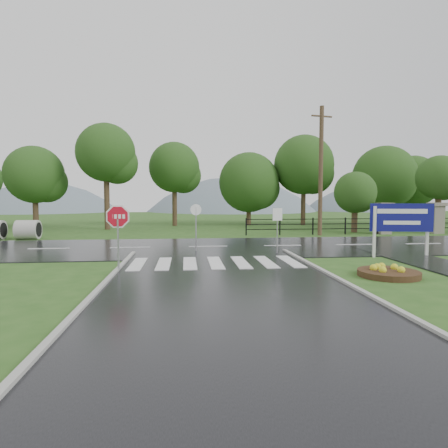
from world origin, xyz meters
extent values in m
plane|color=#2A511B|center=(0.00, 0.00, 0.00)|extent=(120.00, 120.00, 0.00)
cube|color=black|center=(0.00, 10.00, 0.00)|extent=(90.00, 8.00, 0.04)
cube|color=black|center=(8.50, 4.00, 0.00)|extent=(2.20, 11.00, 0.04)
cube|color=silver|center=(-3.00, 5.00, 0.06)|extent=(0.50, 2.80, 0.02)
cube|color=silver|center=(-2.00, 5.00, 0.06)|extent=(0.50, 2.80, 0.02)
cube|color=silver|center=(-1.00, 5.00, 0.06)|extent=(0.50, 2.80, 0.02)
cube|color=silver|center=(0.00, 5.00, 0.06)|extent=(0.50, 2.80, 0.02)
cube|color=silver|center=(1.00, 5.00, 0.06)|extent=(0.50, 2.80, 0.02)
cube|color=silver|center=(2.00, 5.00, 0.06)|extent=(0.50, 2.80, 0.02)
cube|color=silver|center=(3.00, 5.00, 0.06)|extent=(0.50, 2.80, 0.02)
cube|color=#A3A39B|center=(-3.55, -4.00, 0.00)|extent=(0.15, 24.00, 0.12)
cube|color=gray|center=(13.00, 16.00, 1.00)|extent=(0.80, 0.80, 2.00)
cube|color=#6B6659|center=(13.00, 16.00, 2.12)|extent=(1.00, 1.00, 0.24)
cube|color=gray|center=(17.00, 16.00, 1.00)|extent=(0.80, 0.80, 2.00)
cube|color=#6B6659|center=(17.00, 16.00, 2.12)|extent=(1.00, 1.00, 0.24)
cube|color=black|center=(7.75, 16.00, 0.40)|extent=(9.50, 0.05, 0.05)
cube|color=black|center=(7.75, 16.00, 0.75)|extent=(9.50, 0.05, 0.05)
cube|color=black|center=(7.75, 16.00, 1.10)|extent=(9.50, 0.05, 0.05)
cube|color=black|center=(3.00, 16.00, 0.60)|extent=(0.08, 0.08, 1.20)
cube|color=black|center=(12.50, 16.00, 0.60)|extent=(0.08, 0.08, 1.20)
cube|color=black|center=(17.50, 16.00, 0.60)|extent=(0.08, 0.08, 1.20)
sphere|color=slate|center=(-28.00, 65.00, -14.40)|extent=(40.00, 40.00, 40.00)
sphere|color=slate|center=(8.00, 65.00, -17.28)|extent=(48.00, 48.00, 48.00)
sphere|color=slate|center=(36.00, 65.00, -12.96)|extent=(36.00, 36.00, 36.00)
cylinder|color=#9E9B93|center=(-10.98, 15.00, 0.60)|extent=(1.30, 1.20, 1.20)
cube|color=#939399|center=(-3.50, 3.83, 0.92)|extent=(0.06, 0.06, 1.85)
cylinder|color=white|center=(-3.50, 3.84, 1.94)|extent=(1.11, 0.06, 1.11)
cylinder|color=#B60C1E|center=(-3.50, 3.83, 1.94)|extent=(0.97, 0.06, 0.97)
cube|color=silver|center=(7.00, 5.98, 1.11)|extent=(0.13, 0.13, 2.23)
cube|color=silver|center=(9.46, 5.98, 1.11)|extent=(0.13, 0.13, 2.23)
cube|color=navy|center=(8.23, 5.98, 1.73)|extent=(2.64, 0.57, 1.23)
cube|color=white|center=(8.23, 5.95, 2.01)|extent=(2.08, 0.41, 0.20)
cube|color=white|center=(8.23, 5.95, 1.51)|extent=(1.53, 0.30, 0.17)
cylinder|color=#332111|center=(5.49, 2.12, 0.10)|extent=(1.97, 1.97, 0.20)
cube|color=#939399|center=(3.06, 7.45, 0.99)|extent=(0.04, 0.04, 1.98)
cube|color=white|center=(3.06, 7.43, 1.83)|extent=(0.47, 0.11, 0.57)
cylinder|color=#939399|center=(-0.66, 8.42, 1.07)|extent=(0.06, 0.06, 2.13)
cylinder|color=white|center=(-0.66, 8.40, 2.03)|extent=(0.53, 0.08, 0.53)
cylinder|color=#473523|center=(8.07, 15.50, 4.39)|extent=(0.29, 0.29, 8.79)
cube|color=brown|center=(8.07, 15.50, 8.11)|extent=(1.55, 0.42, 0.10)
cylinder|color=#3D2B1C|center=(11.50, 17.50, 1.25)|extent=(0.39, 0.39, 2.50)
sphere|color=#1E4415|center=(11.50, 17.50, 3.00)|extent=(3.11, 3.11, 3.11)
cylinder|color=#3D2B1C|center=(18.18, 17.50, 1.73)|extent=(0.49, 0.49, 3.46)
sphere|color=#1E4415|center=(18.18, 17.50, 4.15)|extent=(3.35, 3.35, 3.35)
camera|label=1|loc=(-1.15, -9.43, 2.58)|focal=30.00mm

